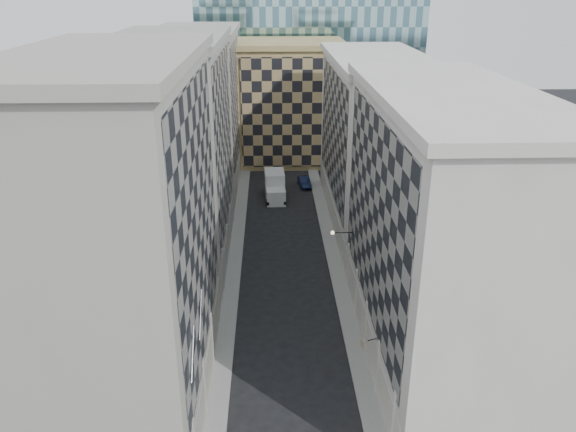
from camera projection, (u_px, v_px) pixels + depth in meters
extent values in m
cube|color=gray|center=(234.00, 264.00, 58.54)|extent=(1.50, 100.00, 0.15)
cube|color=gray|center=(335.00, 262.00, 58.86)|extent=(1.50, 100.00, 0.15)
cube|color=#9D9A8E|center=(124.00, 245.00, 36.43)|extent=(10.00, 22.00, 23.00)
cube|color=gray|center=(197.00, 223.00, 36.00)|extent=(0.25, 19.36, 18.00)
cube|color=#9D9A8E|center=(206.00, 367.00, 40.41)|extent=(0.45, 21.12, 3.20)
cube|color=#9D9A8E|center=(100.00, 57.00, 31.84)|extent=(10.80, 22.80, 0.70)
cylinder|color=#9D9A8E|center=(199.00, 386.00, 37.64)|extent=(0.90, 0.90, 4.40)
cylinder|color=#9D9A8E|center=(207.00, 338.00, 42.71)|extent=(0.90, 0.90, 4.40)
cylinder|color=#9D9A8E|center=(214.00, 300.00, 47.78)|extent=(0.90, 0.90, 4.40)
cube|color=#98958E|center=(175.00, 155.00, 56.89)|extent=(10.00, 22.00, 22.00)
cube|color=gray|center=(223.00, 140.00, 56.46)|extent=(0.25, 19.36, 17.00)
cube|color=#98958E|center=(227.00, 238.00, 60.68)|extent=(0.45, 21.12, 3.20)
cube|color=#98958E|center=(166.00, 38.00, 52.50)|extent=(10.80, 22.80, 0.70)
cylinder|color=#98958E|center=(219.00, 270.00, 52.84)|extent=(0.90, 0.90, 4.40)
cylinder|color=#98958E|center=(223.00, 244.00, 57.91)|extent=(0.90, 0.90, 4.40)
cylinder|color=#98958E|center=(227.00, 223.00, 62.98)|extent=(0.90, 0.90, 4.40)
cylinder|color=#98958E|center=(230.00, 205.00, 68.05)|extent=(0.90, 0.90, 4.40)
cube|color=#9D9A8E|center=(200.00, 113.00, 77.36)|extent=(10.00, 22.00, 21.00)
cube|color=gray|center=(235.00, 102.00, 76.93)|extent=(0.25, 19.36, 16.00)
cube|color=#9D9A8E|center=(237.00, 174.00, 80.96)|extent=(0.45, 21.12, 3.20)
cube|color=#9D9A8E|center=(195.00, 30.00, 73.16)|extent=(10.80, 22.80, 0.70)
cylinder|color=#9D9A8E|center=(232.00, 190.00, 73.12)|extent=(0.90, 0.90, 4.40)
cylinder|color=#9D9A8E|center=(235.00, 176.00, 78.18)|extent=(0.90, 0.90, 4.40)
cylinder|color=#9D9A8E|center=(237.00, 164.00, 83.25)|extent=(0.90, 0.90, 4.40)
cylinder|color=#9D9A8E|center=(238.00, 154.00, 88.32)|extent=(0.90, 0.90, 4.40)
cube|color=beige|center=(439.00, 235.00, 41.38)|extent=(10.00, 26.00, 20.00)
cube|color=gray|center=(374.00, 217.00, 40.65)|extent=(0.25, 22.88, 15.00)
cube|color=beige|center=(368.00, 332.00, 44.48)|extent=(0.45, 24.96, 3.20)
cube|color=beige|center=(455.00, 94.00, 37.37)|extent=(10.80, 26.80, 0.70)
cylinder|color=beige|center=(399.00, 421.00, 34.67)|extent=(0.90, 0.90, 4.40)
cylinder|color=beige|center=(383.00, 368.00, 39.46)|extent=(0.90, 0.90, 4.40)
cylinder|color=beige|center=(370.00, 326.00, 44.25)|extent=(0.90, 0.90, 4.40)
cylinder|color=beige|center=(360.00, 292.00, 49.05)|extent=(0.90, 0.90, 4.40)
cylinder|color=beige|center=(352.00, 264.00, 53.84)|extent=(0.90, 0.90, 4.40)
cube|color=beige|center=(374.00, 144.00, 66.45)|extent=(10.00, 28.00, 19.00)
cube|color=gray|center=(334.00, 132.00, 65.72)|extent=(0.25, 24.64, 14.00)
cube|color=beige|center=(332.00, 206.00, 69.36)|extent=(0.45, 26.88, 3.20)
cube|color=beige|center=(380.00, 58.00, 62.64)|extent=(10.80, 28.80, 0.70)
cube|color=#9D8353|center=(290.00, 104.00, 90.32)|extent=(16.00, 14.00, 18.00)
cube|color=tan|center=(292.00, 114.00, 83.78)|extent=(15.20, 0.25, 16.50)
cube|color=#9D8353|center=(290.00, 43.00, 86.68)|extent=(16.80, 14.80, 0.80)
cube|color=#2B2722|center=(276.00, 61.00, 101.23)|extent=(6.00, 6.00, 28.00)
cylinder|color=gray|center=(193.00, 354.00, 31.49)|extent=(0.10, 2.33, 2.33)
cylinder|color=gray|center=(200.00, 314.00, 35.18)|extent=(0.10, 2.33, 2.33)
cylinder|color=black|center=(342.00, 233.00, 50.96)|extent=(1.80, 0.08, 0.08)
sphere|color=#FFE5B2|center=(333.00, 233.00, 50.93)|extent=(0.36, 0.36, 0.36)
cube|color=silver|center=(276.00, 196.00, 74.16)|extent=(2.59, 2.81, 2.03)
cube|color=silver|center=(275.00, 184.00, 76.57)|extent=(2.76, 4.16, 3.50)
cylinder|color=black|center=(268.00, 203.00, 73.45)|extent=(0.38, 1.03, 1.02)
cylinder|color=black|center=(285.00, 202.00, 73.60)|extent=(0.38, 1.03, 1.02)
cylinder|color=black|center=(266.00, 189.00, 78.22)|extent=(0.38, 1.03, 1.02)
cylinder|color=black|center=(282.00, 189.00, 78.37)|extent=(0.38, 1.03, 1.02)
imported|color=#0E1836|center=(304.00, 182.00, 80.55)|extent=(1.90, 4.26, 1.36)
cylinder|color=black|center=(372.00, 340.00, 39.23)|extent=(0.69, 0.29, 0.06)
cube|color=tan|center=(362.00, 344.00, 39.35)|extent=(0.26, 0.61, 0.62)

